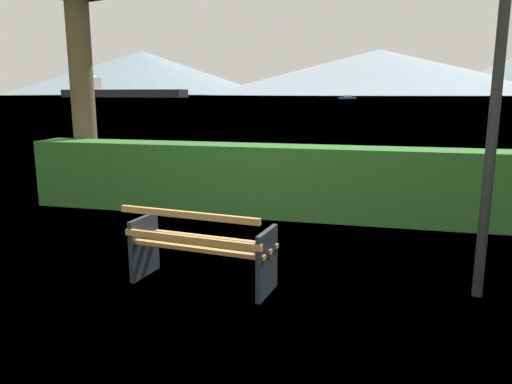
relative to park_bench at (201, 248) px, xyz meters
The scene contains 8 objects.
ground_plane 0.42m from the park_bench, 82.72° to the left, with size 1400.00×1400.00×0.00m, color #4C6B33.
water_surface 307.28m from the park_bench, 90.00° to the left, with size 620.00×620.00×0.00m, color #6B8EA3.
park_bench is the anchor object (origin of this frame).
hedge_row 3.17m from the park_bench, 89.87° to the left, with size 8.35×0.71×1.17m, color #285B23.
lamp_post 3.57m from the park_bench, ahead, with size 0.30×0.30×3.85m.
cargo_ship_large 237.75m from the park_bench, 120.22° to the left, with size 64.35×14.71×11.01m.
fishing_boat_near 169.32m from the park_bench, 92.97° to the left, with size 5.98×5.98×1.21m.
distant_hills 562.53m from the park_bench, 89.47° to the left, with size 872.47×419.06×80.05m.
Camera 1 is at (1.73, -4.62, 2.01)m, focal length 34.04 mm.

